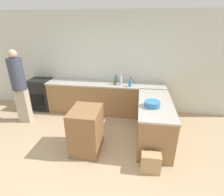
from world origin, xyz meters
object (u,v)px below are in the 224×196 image
dish_soap_bottle (130,83)px  person_by_range (19,85)px  hot_sauce_bottle (130,80)px  olive_oil_bottle (115,82)px  vinegar_bottle_clear (121,81)px  range_oven (41,94)px  paper_bag (151,163)px  water_bottle_blue (116,79)px  island_table (86,130)px  mixing_bowl (152,104)px

dish_soap_bottle → person_by_range: 2.72m
dish_soap_bottle → hot_sauce_bottle: size_ratio=1.17×
dish_soap_bottle → olive_oil_bottle: 0.42m
vinegar_bottle_clear → olive_oil_bottle: vinegar_bottle_clear is taller
vinegar_bottle_clear → person_by_range: size_ratio=0.16×
vinegar_bottle_clear → hot_sauce_bottle: (0.24, 0.19, -0.04)m
range_oven → hot_sauce_bottle: (2.60, 0.12, 0.51)m
paper_bag → range_oven: bearing=146.6°
dish_soap_bottle → water_bottle_blue: bearing=145.0°
island_table → olive_oil_bottle: size_ratio=4.91×
mixing_bowl → water_bottle_blue: size_ratio=1.44×
hot_sauce_bottle → person_by_range: person_by_range is taller
hot_sauce_bottle → water_bottle_blue: bearing=-179.9°
dish_soap_bottle → hot_sauce_bottle: (-0.01, 0.28, -0.01)m
olive_oil_bottle → water_bottle_blue: bearing=88.5°
range_oven → hot_sauce_bottle: bearing=2.6°
hot_sauce_bottle → range_oven: bearing=-177.4°
dish_soap_bottle → vinegar_bottle_clear: (-0.24, 0.09, 0.03)m
mixing_bowl → dish_soap_bottle: (-0.50, 1.13, 0.03)m
person_by_range → paper_bag: bearing=-21.7°
range_oven → island_table: 2.48m
vinegar_bottle_clear → paper_bag: vinegar_bottle_clear is taller
range_oven → paper_bag: 3.73m
vinegar_bottle_clear → person_by_range: bearing=-163.3°
range_oven → vinegar_bottle_clear: 2.43m
water_bottle_blue → range_oven: bearing=-176.9°
person_by_range → island_table: bearing=-23.8°
olive_oil_bottle → person_by_range: person_by_range is taller
vinegar_bottle_clear → person_by_range: person_by_range is taller
olive_oil_bottle → hot_sauce_bottle: bearing=24.0°
mixing_bowl → olive_oil_bottle: 1.52m
water_bottle_blue → dish_soap_bottle: (0.40, -0.28, 0.00)m
dish_soap_bottle → olive_oil_bottle: bearing=165.7°
island_table → mixing_bowl: bearing=15.6°
water_bottle_blue → dish_soap_bottle: 0.49m
water_bottle_blue → dish_soap_bottle: dish_soap_bottle is taller
water_bottle_blue → dish_soap_bottle: bearing=-35.0°
person_by_range → paper_bag: person_by_range is taller
mixing_bowl → person_by_range: (-3.14, 0.49, 0.07)m
island_table → water_bottle_blue: water_bottle_blue is taller
dish_soap_bottle → vinegar_bottle_clear: vinegar_bottle_clear is taller
vinegar_bottle_clear → olive_oil_bottle: 0.17m
person_by_range → range_oven: bearing=87.2°
range_oven → dish_soap_bottle: dish_soap_bottle is taller
paper_bag → island_table: bearing=161.5°
mixing_bowl → olive_oil_bottle: (-0.90, 1.23, 0.02)m
island_table → paper_bag: island_table is taller
olive_oil_bottle → island_table: bearing=-102.3°
person_by_range → vinegar_bottle_clear: bearing=16.7°
dish_soap_bottle → paper_bag: 2.10m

